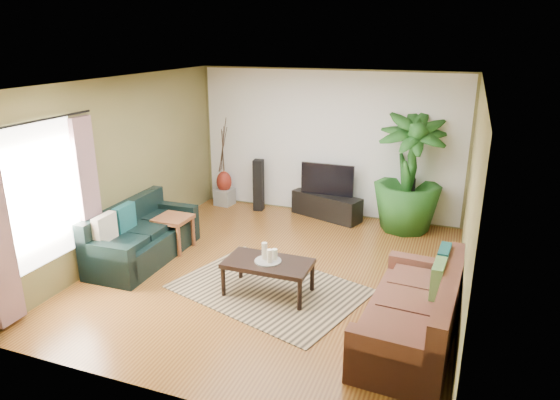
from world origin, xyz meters
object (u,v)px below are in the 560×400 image
at_px(vase, 224,182).
at_px(speaker_right, 408,203).
at_px(sofa_left, 144,232).
at_px(coffee_table, 268,277).
at_px(pedestal, 225,197).
at_px(potted_plant, 409,173).
at_px(television, 327,179).
at_px(speaker_left, 259,185).
at_px(tv_stand, 326,206).
at_px(sofa_right, 412,307).
at_px(side_table, 174,233).

bearing_deg(vase, speaker_right, 0.00).
relative_size(sofa_left, vase, 4.63).
xyz_separation_m(coffee_table, pedestal, (-2.18, 3.08, -0.07)).
bearing_deg(potted_plant, vase, 178.40).
distance_m(television, speaker_left, 1.38).
bearing_deg(tv_stand, pedestal, -160.91).
relative_size(television, speaker_right, 1.07).
distance_m(television, vase, 2.14).
relative_size(coffee_table, potted_plant, 0.55).
height_order(coffee_table, tv_stand, coffee_table).
bearing_deg(tv_stand, speaker_right, 19.09).
xyz_separation_m(sofa_right, side_table, (-3.82, 1.26, -0.15)).
relative_size(coffee_table, television, 1.15).
height_order(television, potted_plant, potted_plant).
bearing_deg(vase, sofa_left, -89.98).
bearing_deg(speaker_right, side_table, -159.05).
xyz_separation_m(television, vase, (-2.12, 0.00, -0.26)).
xyz_separation_m(sofa_right, coffee_table, (-1.89, 0.44, -0.19)).
relative_size(tv_stand, speaker_right, 1.46).
bearing_deg(potted_plant, side_table, -147.02).
height_order(sofa_right, pedestal, sofa_right).
distance_m(sofa_right, pedestal, 5.38).
bearing_deg(sofa_right, side_table, -104.21).
xyz_separation_m(speaker_right, pedestal, (-3.60, 0.00, -0.30)).
height_order(speaker_left, speaker_right, speaker_left).
height_order(tv_stand, side_table, side_table).
distance_m(speaker_left, vase, 0.77).
distance_m(speaker_right, potted_plant, 0.58).
bearing_deg(potted_plant, coffee_table, -115.18).
height_order(sofa_left, sofa_right, same).
bearing_deg(television, coffee_table, -89.03).
height_order(sofa_left, pedestal, sofa_left).
xyz_separation_m(sofa_left, side_table, (0.24, 0.46, -0.15)).
xyz_separation_m(sofa_left, vase, (-0.00, 2.72, 0.06)).
bearing_deg(coffee_table, side_table, 157.23).
distance_m(tv_stand, vase, 2.14).
distance_m(sofa_right, tv_stand, 4.03).
height_order(speaker_left, pedestal, speaker_left).
bearing_deg(sofa_right, coffee_table, -99.21).
height_order(coffee_table, vase, vase).
bearing_deg(tv_stand, speaker_left, -158.77).
height_order(pedestal, vase, vase).
distance_m(speaker_left, pedestal, 0.84).
relative_size(television, potted_plant, 0.48).
relative_size(sofa_right, coffee_table, 1.81).
xyz_separation_m(speaker_left, potted_plant, (2.81, -0.05, 0.52)).
xyz_separation_m(sofa_left, sofa_right, (4.06, -0.80, 0.00)).
bearing_deg(potted_plant, pedestal, 178.40).
bearing_deg(potted_plant, speaker_right, 74.93).
height_order(tv_stand, speaker_left, speaker_left).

